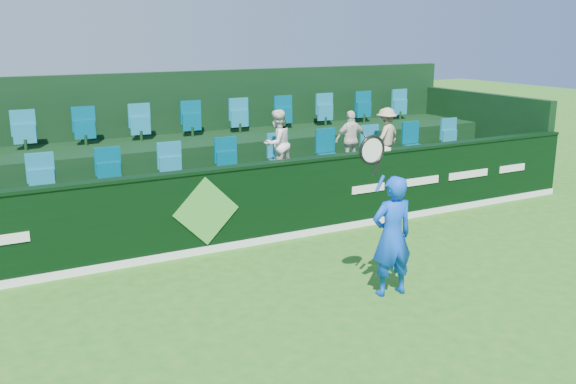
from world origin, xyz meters
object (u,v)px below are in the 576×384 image
tennis_player (392,235)px  towel (378,149)px  spectator_right (386,136)px  spectator_left (277,144)px  spectator_middle (351,140)px  drinks_bottle (371,146)px

tennis_player → towel: size_ratio=6.04×
spectator_right → tennis_player: bearing=32.1°
tennis_player → spectator_left: bearing=85.1°
spectator_middle → drinks_bottle: size_ratio=5.71×
spectator_left → drinks_bottle: spectator_left is taller
spectator_left → towel: spectator_left is taller
spectator_middle → drinks_bottle: 1.17m
tennis_player → towel: bearing=57.0°
spectator_middle → spectator_right: bearing=-172.5°
spectator_right → spectator_left: bearing=-22.0°
spectator_middle → spectator_right: 0.85m
tennis_player → spectator_middle: (1.97, 3.90, 0.53)m
towel → drinks_bottle: bearing=180.0°
spectator_right → towel: spectator_right is taller
spectator_left → tennis_player: bearing=66.6°
spectator_left → towel: 1.85m
drinks_bottle → tennis_player: bearing=-120.5°
tennis_player → towel: 3.36m
spectator_middle → drinks_bottle: spectator_middle is taller
towel → spectator_middle: bearing=81.4°
tennis_player → spectator_right: tennis_player is taller
spectator_middle → tennis_player: bearing=70.7°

